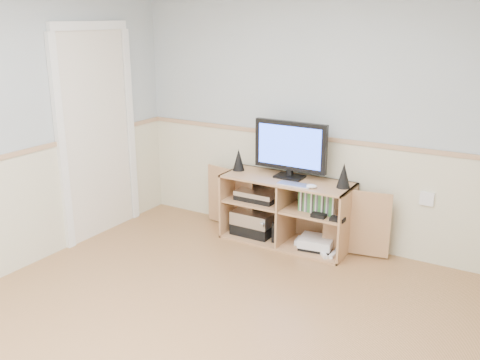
% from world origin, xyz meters
% --- Properties ---
extents(room, '(4.04, 4.54, 2.54)m').
position_xyz_m(room, '(-0.06, 0.12, 1.22)').
color(room, tan).
rests_on(room, ground).
extents(media_cabinet, '(1.96, 0.47, 0.65)m').
position_xyz_m(media_cabinet, '(-0.24, 2.04, 0.33)').
color(media_cabinet, tan).
rests_on(media_cabinet, floor).
extents(monitor, '(0.72, 0.18, 0.54)m').
position_xyz_m(monitor, '(-0.24, 2.03, 0.94)').
color(monitor, black).
rests_on(monitor, media_cabinet).
extents(speaker_left, '(0.12, 0.12, 0.22)m').
position_xyz_m(speaker_left, '(-0.78, 2.01, 0.76)').
color(speaker_left, black).
rests_on(speaker_left, media_cabinet).
extents(speaker_right, '(0.12, 0.12, 0.23)m').
position_xyz_m(speaker_right, '(0.31, 2.01, 0.76)').
color(speaker_right, black).
rests_on(speaker_right, media_cabinet).
extents(keyboard, '(0.32, 0.13, 0.01)m').
position_xyz_m(keyboard, '(-0.09, 1.85, 0.66)').
color(keyboard, silver).
rests_on(keyboard, media_cabinet).
extents(mouse, '(0.10, 0.08, 0.04)m').
position_xyz_m(mouse, '(0.07, 1.85, 0.67)').
color(mouse, white).
rests_on(mouse, media_cabinet).
extents(av_components, '(0.50, 0.30, 0.47)m').
position_xyz_m(av_components, '(-0.57, 1.98, 0.22)').
color(av_components, black).
rests_on(av_components, media_cabinet).
extents(game_consoles, '(0.46, 0.30, 0.11)m').
position_xyz_m(game_consoles, '(0.09, 1.97, 0.07)').
color(game_consoles, white).
rests_on(game_consoles, media_cabinet).
extents(game_cases, '(0.34, 0.14, 0.19)m').
position_xyz_m(game_cases, '(0.10, 1.97, 0.48)').
color(game_cases, '#3F8C3F').
rests_on(game_cases, media_cabinet).
extents(wall_outlet, '(0.12, 0.03, 0.12)m').
position_xyz_m(wall_outlet, '(1.00, 2.23, 0.60)').
color(wall_outlet, white).
rests_on(wall_outlet, wall_back).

